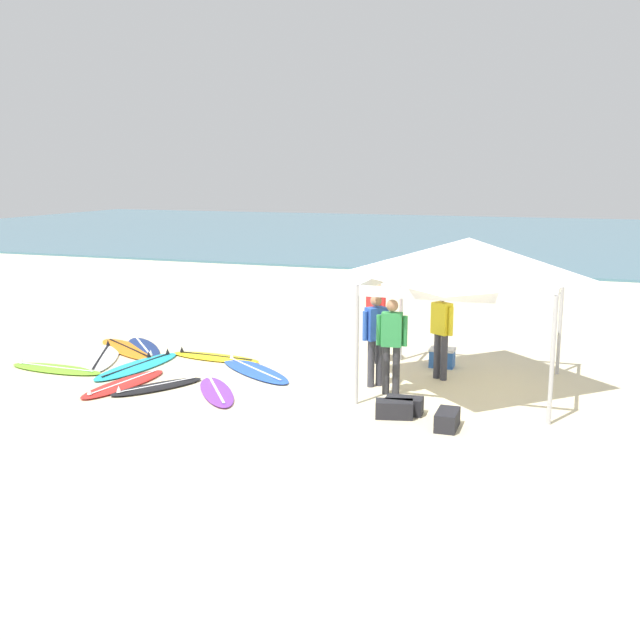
# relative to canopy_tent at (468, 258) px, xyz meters

# --- Properties ---
(ground_plane) EXTENTS (80.00, 80.00, 0.00)m
(ground_plane) POSITION_rel_canopy_tent_xyz_m (-2.75, -0.59, -2.39)
(ground_plane) COLOR beige
(sea) EXTENTS (80.00, 36.00, 0.10)m
(sea) POSITION_rel_canopy_tent_xyz_m (-2.75, 33.18, -2.34)
(sea) COLOR teal
(sea) RESTS_ON ground
(canopy_tent) EXTENTS (3.27, 3.27, 2.75)m
(canopy_tent) POSITION_rel_canopy_tent_xyz_m (0.00, 0.00, 0.00)
(canopy_tent) COLOR #B7B7BC
(canopy_tent) RESTS_ON ground
(surfboard_lime) EXTENTS (2.14, 0.64, 0.19)m
(surfboard_lime) POSITION_rel_canopy_tent_xyz_m (-7.85, -1.53, -2.35)
(surfboard_lime) COLOR #7AD12D
(surfboard_lime) RESTS_ON ground
(surfboard_orange) EXTENTS (2.49, 1.94, 0.19)m
(surfboard_orange) POSITION_rel_canopy_tent_xyz_m (-7.42, 0.39, -2.35)
(surfboard_orange) COLOR orange
(surfboard_orange) RESTS_ON ground
(surfboard_yellow) EXTENTS (2.10, 0.70, 0.19)m
(surfboard_yellow) POSITION_rel_canopy_tent_xyz_m (-5.29, 0.38, -2.35)
(surfboard_yellow) COLOR yellow
(surfboard_yellow) RESTS_ON ground
(surfboard_blue) EXTENTS (2.30, 1.93, 0.19)m
(surfboard_blue) POSITION_rel_canopy_tent_xyz_m (-4.07, -0.29, -2.35)
(surfboard_blue) COLOR blue
(surfboard_blue) RESTS_ON ground
(surfboard_purple) EXTENTS (1.57, 1.88, 0.19)m
(surfboard_purple) POSITION_rel_canopy_tent_xyz_m (-4.11, -1.84, -2.35)
(surfboard_purple) COLOR purple
(surfboard_purple) RESTS_ON ground
(surfboard_cyan) EXTENTS (0.92, 2.49, 0.19)m
(surfboard_cyan) POSITION_rel_canopy_tent_xyz_m (-6.43, -0.80, -2.35)
(surfboard_cyan) COLOR #23B2CC
(surfboard_cyan) RESTS_ON ground
(surfboard_navy) EXTENTS (1.91, 2.01, 0.19)m
(surfboard_navy) POSITION_rel_canopy_tent_xyz_m (-7.19, 0.61, -2.35)
(surfboard_navy) COLOR navy
(surfboard_navy) RESTS_ON ground
(surfboard_black) EXTENTS (1.36, 1.79, 0.19)m
(surfboard_black) POSITION_rel_canopy_tent_xyz_m (-5.27, -1.95, -2.35)
(surfboard_black) COLOR black
(surfboard_black) RESTS_ON ground
(surfboard_white) EXTENTS (1.75, 2.54, 0.19)m
(surfboard_white) POSITION_rel_canopy_tent_xyz_m (-7.54, -0.46, -2.35)
(surfboard_white) COLOR white
(surfboard_white) RESTS_ON ground
(surfboard_red) EXTENTS (0.85, 2.19, 0.19)m
(surfboard_red) POSITION_rel_canopy_tent_xyz_m (-5.95, -1.99, -2.35)
(surfboard_red) COLOR red
(surfboard_red) RESTS_ON ground
(person_yellow) EXTENTS (0.48, 0.38, 1.71)m
(person_yellow) POSITION_rel_canopy_tent_xyz_m (-0.52, 0.44, -1.40)
(person_yellow) COLOR #383842
(person_yellow) RESTS_ON ground
(person_green) EXTENTS (0.55, 0.26, 1.71)m
(person_green) POSITION_rel_canopy_tent_xyz_m (-1.16, -0.84, -1.40)
(person_green) COLOR #2D2D33
(person_green) RESTS_ON ground
(person_blue) EXTENTS (0.41, 0.43, 1.71)m
(person_blue) POSITION_rel_canopy_tent_xyz_m (-1.56, -0.44, -1.40)
(person_blue) COLOR #383842
(person_blue) RESTS_ON ground
(person_red) EXTENTS (0.48, 0.38, 1.71)m
(person_red) POSITION_rel_canopy_tent_xyz_m (-2.02, 1.21, -1.40)
(person_red) COLOR black
(person_red) RESTS_ON ground
(gear_bag_near_tent) EXTENTS (0.33, 0.61, 0.28)m
(gear_bag_near_tent) POSITION_rel_canopy_tent_xyz_m (0.11, -2.30, -2.25)
(gear_bag_near_tent) COLOR #232328
(gear_bag_near_tent) RESTS_ON ground
(gear_bag_by_pole) EXTENTS (0.66, 0.46, 0.28)m
(gear_bag_by_pole) POSITION_rel_canopy_tent_xyz_m (-0.79, -2.07, -2.25)
(gear_bag_by_pole) COLOR #232328
(gear_bag_by_pole) RESTS_ON ground
(gear_bag_on_sand) EXTENTS (0.62, 0.36, 0.28)m
(gear_bag_on_sand) POSITION_rel_canopy_tent_xyz_m (-0.68, -1.83, -2.25)
(gear_bag_on_sand) COLOR #232328
(gear_bag_on_sand) RESTS_ON ground
(cooler_box) EXTENTS (0.50, 0.36, 0.39)m
(cooler_box) POSITION_rel_canopy_tent_xyz_m (-0.65, 1.33, -2.19)
(cooler_box) COLOR #2D60B7
(cooler_box) RESTS_ON ground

